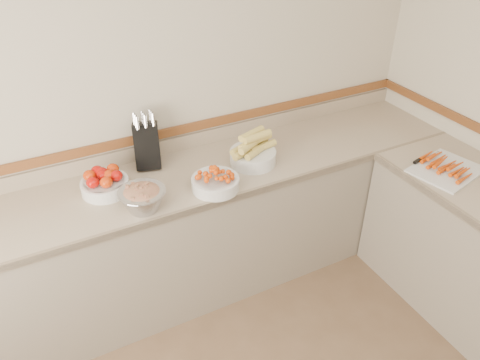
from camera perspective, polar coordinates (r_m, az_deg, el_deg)
name	(u,v)px	position (r m, az deg, el deg)	size (l,w,h in m)	color
back_wall	(139,100)	(2.92, -12.19, 9.46)	(4.00, 4.00, 0.00)	beige
counter_back	(169,239)	(3.11, -8.59, -7.08)	(4.00, 0.65, 1.08)	tan
knife_block	(147,144)	(2.94, -11.29, 4.29)	(0.20, 0.22, 0.37)	black
tomato_bowl	(104,182)	(2.80, -16.20, -0.28)	(0.28, 0.28, 0.13)	silver
cherry_tomato_bowl	(215,181)	(2.72, -3.01, -0.14)	(0.28, 0.28, 0.15)	silver
corn_bowl	(253,152)	(2.95, 1.57, 3.38)	(0.33, 0.30, 0.22)	silver
rhubarb_bowl	(142,198)	(2.59, -11.81, -2.12)	(0.26, 0.26, 0.15)	#B2B2BA
cutting_board	(446,168)	(3.17, 23.77, 1.38)	(0.48, 0.42, 0.06)	silver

